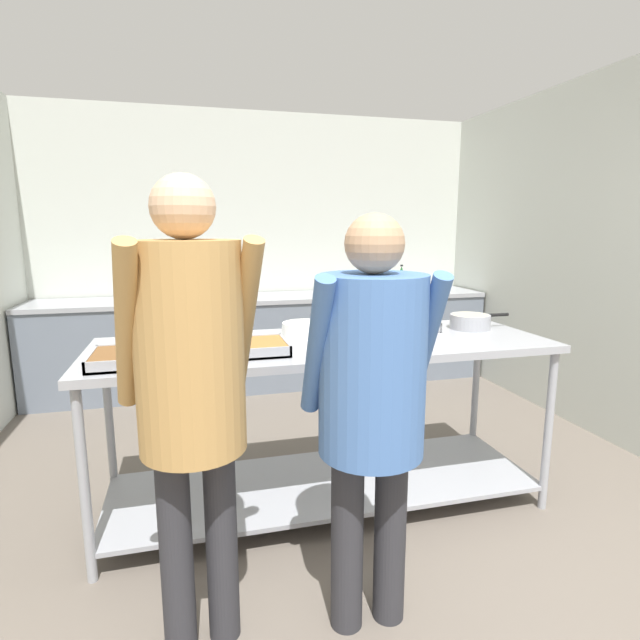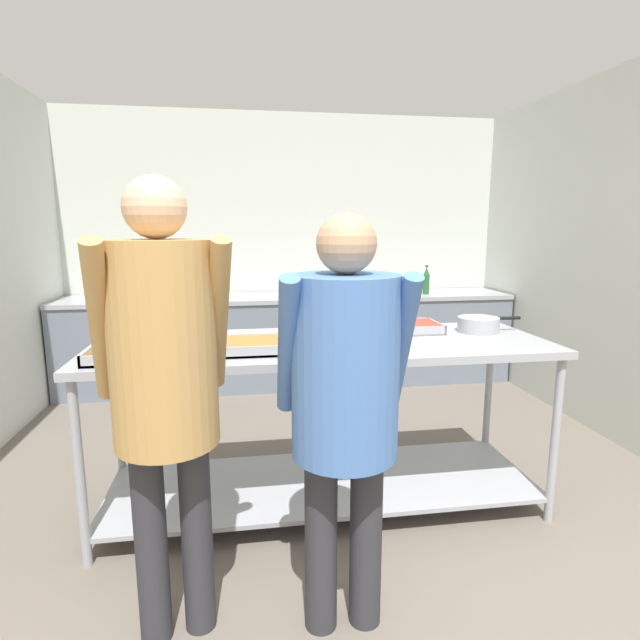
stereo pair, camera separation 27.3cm
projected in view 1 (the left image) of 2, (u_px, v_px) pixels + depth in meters
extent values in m
cube|color=silver|center=(262.00, 248.00, 5.08)|extent=(4.47, 0.06, 2.65)
cube|color=silver|center=(592.00, 256.00, 3.74)|extent=(0.06, 4.09, 2.65)
cube|color=slate|center=(269.00, 343.00, 4.89)|extent=(4.31, 0.62, 0.84)
cube|color=#9EA0A8|center=(268.00, 298.00, 4.81)|extent=(4.31, 0.65, 0.04)
cube|color=black|center=(210.00, 299.00, 4.67)|extent=(0.56, 0.39, 0.02)
cube|color=#9EA0A8|center=(325.00, 345.00, 2.66)|extent=(2.41, 0.82, 0.04)
cube|color=#9EA0A8|center=(324.00, 483.00, 2.81)|extent=(2.33, 0.74, 0.02)
cylinder|color=#9EA0A8|center=(84.00, 487.00, 2.12)|extent=(0.04, 0.04, 0.89)
cylinder|color=#9EA0A8|center=(548.00, 432.00, 2.69)|extent=(0.04, 0.04, 0.89)
cylinder|color=#9EA0A8|center=(110.00, 424.00, 2.80)|extent=(0.04, 0.04, 0.89)
cylinder|color=#9EA0A8|center=(475.00, 391.00, 3.37)|extent=(0.04, 0.04, 0.89)
cube|color=#9EA0A8|center=(143.00, 361.00, 2.25)|extent=(0.44, 0.32, 0.01)
cube|color=brown|center=(143.00, 355.00, 2.25)|extent=(0.42, 0.30, 0.04)
cube|color=#9EA0A8|center=(139.00, 365.00, 2.10)|extent=(0.44, 0.01, 0.05)
cube|color=#9EA0A8|center=(146.00, 348.00, 2.40)|extent=(0.44, 0.01, 0.05)
cube|color=#9EA0A8|center=(91.00, 359.00, 2.20)|extent=(0.01, 0.32, 0.05)
cube|color=#9EA0A8|center=(192.00, 353.00, 2.30)|extent=(0.01, 0.32, 0.05)
cube|color=#9EA0A8|center=(245.00, 352.00, 2.42)|extent=(0.41, 0.30, 0.01)
cube|color=#9E6B33|center=(244.00, 347.00, 2.41)|extent=(0.39, 0.28, 0.04)
cube|color=#9EA0A8|center=(248.00, 355.00, 2.28)|extent=(0.41, 0.01, 0.05)
cube|color=#9EA0A8|center=(241.00, 341.00, 2.55)|extent=(0.41, 0.01, 0.05)
cube|color=#9EA0A8|center=(202.00, 350.00, 2.36)|extent=(0.01, 0.30, 0.05)
cube|color=#9EA0A8|center=(285.00, 345.00, 2.46)|extent=(0.01, 0.30, 0.05)
cylinder|color=white|center=(306.00, 334.00, 2.82)|extent=(0.28, 0.28, 0.01)
cylinder|color=white|center=(306.00, 332.00, 2.82)|extent=(0.27, 0.27, 0.01)
cylinder|color=white|center=(306.00, 330.00, 2.82)|extent=(0.27, 0.27, 0.01)
cylinder|color=white|center=(306.00, 328.00, 2.81)|extent=(0.27, 0.27, 0.01)
cylinder|color=white|center=(305.00, 326.00, 2.81)|extent=(0.26, 0.26, 0.01)
cylinder|color=white|center=(305.00, 324.00, 2.81)|extent=(0.26, 0.26, 0.01)
cylinder|color=silver|center=(363.00, 336.00, 2.67)|extent=(0.19, 0.19, 0.05)
sphere|color=#2D702D|center=(372.00, 329.00, 2.69)|extent=(0.04, 0.04, 0.04)
sphere|color=#2D702D|center=(362.00, 328.00, 2.71)|extent=(0.06, 0.06, 0.06)
sphere|color=#2D702D|center=(357.00, 329.00, 2.69)|extent=(0.05, 0.05, 0.05)
sphere|color=#2D702D|center=(360.00, 331.00, 2.63)|extent=(0.05, 0.05, 0.05)
sphere|color=#2D702D|center=(365.00, 330.00, 2.65)|extent=(0.05, 0.05, 0.05)
cube|color=#9EA0A8|center=(402.00, 329.00, 2.96)|extent=(0.38, 0.28, 0.01)
cube|color=#B23D2D|center=(402.00, 325.00, 2.96)|extent=(0.35, 0.26, 0.04)
cube|color=#9EA0A8|center=(412.00, 330.00, 2.83)|extent=(0.38, 0.01, 0.05)
cube|color=#9EA0A8|center=(393.00, 321.00, 3.09)|extent=(0.38, 0.01, 0.05)
cube|color=#9EA0A8|center=(373.00, 327.00, 2.91)|extent=(0.01, 0.28, 0.05)
cube|color=#9EA0A8|center=(430.00, 324.00, 3.01)|extent=(0.01, 0.28, 0.05)
cylinder|color=#9EA0A8|center=(470.00, 322.00, 2.99)|extent=(0.24, 0.24, 0.09)
cylinder|color=beige|center=(470.00, 316.00, 2.99)|extent=(0.21, 0.21, 0.01)
cylinder|color=black|center=(498.00, 315.00, 3.04)|extent=(0.14, 0.02, 0.02)
cylinder|color=#2D2D33|center=(347.00, 541.00, 1.90)|extent=(0.12, 0.12, 0.71)
cylinder|color=#2D2D33|center=(390.00, 535.00, 1.94)|extent=(0.12, 0.12, 0.71)
cylinder|color=#4770B2|center=(317.00, 348.00, 1.73)|extent=(0.07, 0.30, 0.54)
cylinder|color=#4770B2|center=(425.00, 342.00, 1.83)|extent=(0.07, 0.30, 0.54)
cylinder|color=#4770B2|center=(372.00, 366.00, 1.79)|extent=(0.39, 0.39, 0.66)
sphere|color=tan|center=(375.00, 244.00, 1.71)|extent=(0.21, 0.21, 0.21)
cylinder|color=#2D2D33|center=(176.00, 555.00, 1.77)|extent=(0.12, 0.12, 0.78)
cylinder|color=#2D2D33|center=(222.00, 542.00, 1.84)|extent=(0.12, 0.12, 0.78)
cylinder|color=tan|center=(127.00, 328.00, 1.57)|extent=(0.13, 0.33, 0.58)
cylinder|color=tan|center=(244.00, 319.00, 1.74)|extent=(0.13, 0.33, 0.58)
cylinder|color=tan|center=(190.00, 348.00, 1.67)|extent=(0.36, 0.36, 0.72)
sphere|color=tan|center=(183.00, 206.00, 1.59)|extent=(0.21, 0.21, 0.21)
cylinder|color=#23602D|center=(401.00, 283.00, 5.04)|extent=(0.06, 0.06, 0.19)
cone|color=#23602D|center=(402.00, 270.00, 5.01)|extent=(0.06, 0.06, 0.07)
cylinder|color=black|center=(402.00, 265.00, 5.01)|extent=(0.03, 0.03, 0.02)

